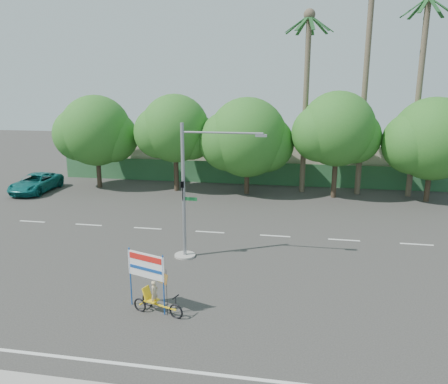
# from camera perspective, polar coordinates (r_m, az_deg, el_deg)

# --- Properties ---
(ground) EXTENTS (120.00, 120.00, 0.00)m
(ground) POSITION_cam_1_polar(r_m,az_deg,el_deg) (19.32, -0.93, -13.34)
(ground) COLOR #33302D
(ground) RESTS_ON ground
(fence) EXTENTS (38.00, 0.08, 2.00)m
(fence) POSITION_cam_1_polar(r_m,az_deg,el_deg) (39.28, 5.07, 2.39)
(fence) COLOR #336B3D
(fence) RESTS_ON ground
(building_left) EXTENTS (12.00, 8.00, 4.00)m
(building_left) POSITION_cam_1_polar(r_m,az_deg,el_deg) (45.38, -7.10, 5.19)
(building_left) COLOR beige
(building_left) RESTS_ON ground
(building_right) EXTENTS (14.00, 8.00, 3.60)m
(building_right) POSITION_cam_1_polar(r_m,az_deg,el_deg) (43.67, 16.18, 4.13)
(building_right) COLOR beige
(building_right) RESTS_ON ground
(tree_far_left) EXTENTS (7.14, 6.00, 7.96)m
(tree_far_left) POSITION_cam_1_polar(r_m,az_deg,el_deg) (39.14, -16.43, 7.42)
(tree_far_left) COLOR #473828
(tree_far_left) RESTS_ON ground
(tree_left) EXTENTS (6.66, 5.60, 8.07)m
(tree_left) POSITION_cam_1_polar(r_m,az_deg,el_deg) (36.54, -6.47, 7.93)
(tree_left) COLOR #473828
(tree_left) RESTS_ON ground
(tree_center) EXTENTS (7.62, 6.40, 7.85)m
(tree_center) POSITION_cam_1_polar(r_m,az_deg,el_deg) (35.39, 2.97, 6.84)
(tree_center) COLOR #473828
(tree_center) RESTS_ON ground
(tree_right) EXTENTS (6.90, 5.80, 8.36)m
(tree_right) POSITION_cam_1_polar(r_m,az_deg,el_deg) (35.13, 14.50, 7.63)
(tree_right) COLOR #473828
(tree_right) RESTS_ON ground
(tree_far_right) EXTENTS (7.38, 6.20, 7.94)m
(tree_far_right) POSITION_cam_1_polar(r_m,az_deg,el_deg) (36.39, 25.54, 5.98)
(tree_far_right) COLOR #473828
(tree_far_right) RESTS_ON ground
(palm_tall) EXTENTS (3.73, 3.79, 17.45)m
(palm_tall) POSITION_cam_1_polar(r_m,az_deg,el_deg) (36.67, 18.16, 15.83)
(palm_tall) COLOR #70604C
(palm_tall) RESTS_ON ground
(palm_mid) EXTENTS (3.73, 3.79, 15.45)m
(palm_mid) POSITION_cam_1_polar(r_m,az_deg,el_deg) (37.36, 24.28, 13.62)
(palm_mid) COLOR #70604C
(palm_mid) RESTS_ON ground
(palm_short) EXTENTS (3.73, 3.79, 14.45)m
(palm_short) POSITION_cam_1_polar(r_m,az_deg,el_deg) (36.34, 10.72, 13.76)
(palm_short) COLOR #70604C
(palm_short) RESTS_ON ground
(traffic_signal) EXTENTS (4.72, 1.10, 7.00)m
(traffic_signal) POSITION_cam_1_polar(r_m,az_deg,el_deg) (22.34, -4.54, -1.49)
(traffic_signal) COLOR gray
(traffic_signal) RESTS_ON ground
(trike_billboard) EXTENTS (2.46, 1.09, 2.54)m
(trike_billboard) POSITION_cam_1_polar(r_m,az_deg,el_deg) (17.91, -9.41, -12.20)
(trike_billboard) COLOR black
(trike_billboard) RESTS_ON ground
(pickup_truck) EXTENTS (2.75, 5.58, 1.52)m
(pickup_truck) POSITION_cam_1_polar(r_m,az_deg,el_deg) (39.84, -23.37, 1.10)
(pickup_truck) COLOR #0E6463
(pickup_truck) RESTS_ON ground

